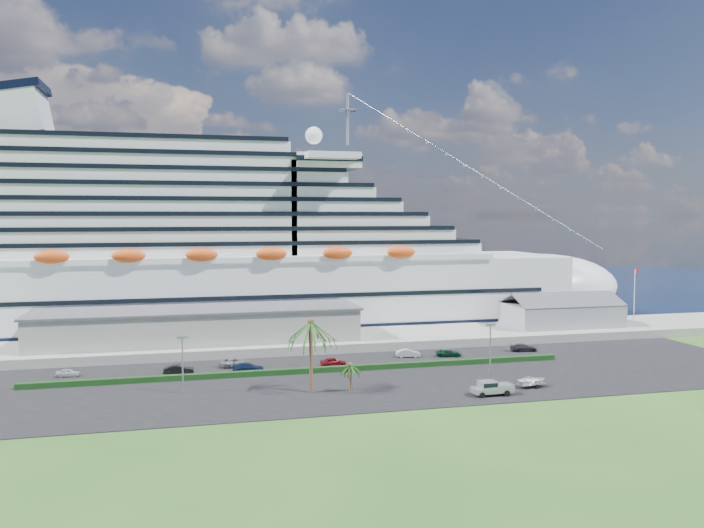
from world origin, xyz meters
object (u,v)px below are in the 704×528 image
object	(u,v)px
parked_car_3	(248,367)
cruise_ship	(211,256)
pickup_truck	(492,387)
boat_trailer	(532,380)

from	to	relation	value
parked_car_3	cruise_ship	bearing A→B (deg)	15.93
parked_car_3	pickup_truck	size ratio (longest dim) A/B	0.86
boat_trailer	parked_car_3	bearing A→B (deg)	153.04
pickup_truck	boat_trailer	bearing A→B (deg)	19.36
cruise_ship	boat_trailer	distance (m)	80.10
pickup_truck	parked_car_3	bearing A→B (deg)	144.35
cruise_ship	parked_car_3	distance (m)	47.63
cruise_ship	pickup_truck	xyz separation A→B (m)	(36.17, -67.86, -15.42)
parked_car_3	boat_trailer	distance (m)	44.92
parked_car_3	pickup_truck	distance (m)	39.65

